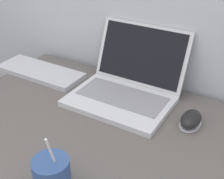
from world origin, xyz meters
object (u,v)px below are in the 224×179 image
(laptop, at_px, (127,84))
(computer_mouse, at_px, (191,120))
(external_keyboard, at_px, (40,72))
(drink_cup, at_px, (52,174))

(laptop, bearing_deg, computer_mouse, -10.94)
(laptop, height_order, external_keyboard, laptop)
(laptop, xyz_separation_m, external_keyboard, (-0.40, -0.03, -0.04))
(laptop, height_order, computer_mouse, laptop)
(drink_cup, height_order, computer_mouse, drink_cup)
(drink_cup, xyz_separation_m, external_keyboard, (-0.45, 0.45, -0.04))
(laptop, distance_m, external_keyboard, 0.40)
(laptop, relative_size, drink_cup, 2.05)
(drink_cup, relative_size, external_keyboard, 0.46)
(drink_cup, height_order, external_keyboard, drink_cup)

